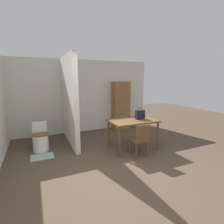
# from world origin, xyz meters

# --- Properties ---
(ground_plane) EXTENTS (16.00, 16.00, 0.00)m
(ground_plane) POSITION_xyz_m (0.00, 0.00, 0.00)
(ground_plane) COLOR #4C3D30
(wall_back) EXTENTS (5.33, 0.12, 2.50)m
(wall_back) POSITION_xyz_m (0.00, 3.35, 1.25)
(wall_back) COLOR silver
(wall_back) RESTS_ON ground_plane
(partition_wall) EXTENTS (0.12, 1.90, 2.50)m
(partition_wall) POSITION_xyz_m (-0.50, 2.34, 1.25)
(partition_wall) COLOR silver
(partition_wall) RESTS_ON ground_plane
(dining_table) EXTENTS (1.23, 0.80, 0.80)m
(dining_table) POSITION_xyz_m (0.93, 1.18, 0.71)
(dining_table) COLOR brown
(dining_table) RESTS_ON ground_plane
(wooden_chair) EXTENTS (0.39, 0.39, 0.82)m
(wooden_chair) POSITION_xyz_m (0.83, 0.66, 0.45)
(wooden_chair) COLOR brown
(wooden_chair) RESTS_ON ground_plane
(toilet) EXTENTS (0.42, 0.57, 0.71)m
(toilet) POSITION_xyz_m (-1.33, 2.09, 0.30)
(toilet) COLOR white
(toilet) RESTS_ON ground_plane
(handbag) EXTENTS (0.24, 0.12, 0.32)m
(handbag) POSITION_xyz_m (1.15, 1.19, 0.92)
(handbag) COLOR black
(handbag) RESTS_ON dining_table
(wooden_cabinet) EXTENTS (0.61, 0.42, 1.75)m
(wooden_cabinet) POSITION_xyz_m (1.52, 3.07, 0.88)
(wooden_cabinet) COLOR brown
(wooden_cabinet) RESTS_ON ground_plane
(bath_mat) EXTENTS (0.53, 0.39, 0.01)m
(bath_mat) POSITION_xyz_m (-1.33, 1.62, 0.01)
(bath_mat) COLOR #99A899
(bath_mat) RESTS_ON ground_plane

